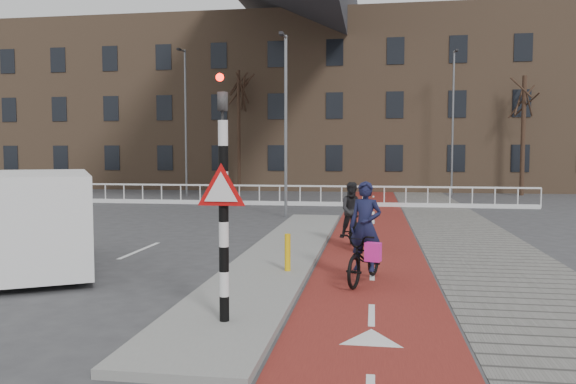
# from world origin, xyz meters

# --- Properties ---
(ground) EXTENTS (120.00, 120.00, 0.00)m
(ground) POSITION_xyz_m (0.00, 0.00, 0.00)
(ground) COLOR #38383A
(ground) RESTS_ON ground
(bike_lane) EXTENTS (2.50, 60.00, 0.01)m
(bike_lane) POSITION_xyz_m (1.50, 10.00, 0.01)
(bike_lane) COLOR maroon
(bike_lane) RESTS_ON ground
(sidewalk) EXTENTS (3.00, 60.00, 0.01)m
(sidewalk) POSITION_xyz_m (4.30, 10.00, 0.01)
(sidewalk) COLOR slate
(sidewalk) RESTS_ON ground
(curb_island) EXTENTS (1.80, 16.00, 0.12)m
(curb_island) POSITION_xyz_m (-0.70, 4.00, 0.06)
(curb_island) COLOR gray
(curb_island) RESTS_ON ground
(traffic_signal) EXTENTS (0.80, 0.80, 3.68)m
(traffic_signal) POSITION_xyz_m (-0.60, -2.02, 1.99)
(traffic_signal) COLOR black
(traffic_signal) RESTS_ON curb_island
(bollard) EXTENTS (0.12, 0.12, 0.76)m
(bollard) POSITION_xyz_m (-0.22, 1.54, 0.50)
(bollard) COLOR yellow
(bollard) RESTS_ON curb_island
(cyclist_near) EXTENTS (1.17, 2.01, 1.98)m
(cyclist_near) POSITION_xyz_m (1.36, 1.21, 0.67)
(cyclist_near) COLOR black
(cyclist_near) RESTS_ON bike_lane
(cyclist_far) EXTENTS (0.81, 1.65, 1.75)m
(cyclist_far) POSITION_xyz_m (0.97, 5.24, 0.74)
(cyclist_far) COLOR black
(cyclist_far) RESTS_ON bike_lane
(van) EXTENTS (4.17, 5.23, 2.11)m
(van) POSITION_xyz_m (-5.66, 1.47, 1.11)
(van) COLOR white
(van) RESTS_ON ground
(railing) EXTENTS (28.00, 0.10, 0.99)m
(railing) POSITION_xyz_m (-5.00, 17.00, 0.31)
(railing) COLOR silver
(railing) RESTS_ON ground
(townhouse_row) EXTENTS (46.00, 10.00, 15.90)m
(townhouse_row) POSITION_xyz_m (-3.00, 32.00, 7.81)
(townhouse_row) COLOR #7F6047
(townhouse_row) RESTS_ON ground
(tree_mid) EXTENTS (0.22, 0.22, 7.85)m
(tree_mid) POSITION_xyz_m (-7.20, 25.96, 3.93)
(tree_mid) COLOR black
(tree_mid) RESTS_ON ground
(tree_right) EXTENTS (0.26, 0.26, 7.09)m
(tree_right) POSITION_xyz_m (10.26, 25.48, 3.54)
(tree_right) COLOR black
(tree_right) RESTS_ON ground
(streetlight_near) EXTENTS (0.12, 0.12, 7.07)m
(streetlight_near) POSITION_xyz_m (-1.91, 12.02, 3.54)
(streetlight_near) COLOR slate
(streetlight_near) RESTS_ON ground
(streetlight_left) EXTENTS (0.12, 0.12, 8.46)m
(streetlight_left) POSITION_xyz_m (-9.34, 21.79, 4.23)
(streetlight_left) COLOR slate
(streetlight_left) RESTS_ON ground
(streetlight_right) EXTENTS (0.12, 0.12, 8.55)m
(streetlight_right) POSITION_xyz_m (6.12, 24.93, 4.27)
(streetlight_right) COLOR slate
(streetlight_right) RESTS_ON ground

